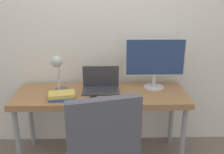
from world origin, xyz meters
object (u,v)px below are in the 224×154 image
(desk_lamp, at_px, (58,67))
(book_stack, at_px, (62,96))
(monitor, at_px, (155,60))
(laptop, at_px, (101,86))

(desk_lamp, height_order, book_stack, desk_lamp)
(monitor, height_order, book_stack, monitor)
(monitor, distance_m, desk_lamp, 0.99)
(monitor, bearing_deg, laptop, -172.78)
(laptop, relative_size, monitor, 0.61)
(laptop, distance_m, desk_lamp, 0.49)
(laptop, relative_size, desk_lamp, 0.93)
(monitor, xyz_separation_m, book_stack, (-0.93, -0.27, -0.27))
(desk_lamp, bearing_deg, monitor, 10.10)
(laptop, relative_size, book_stack, 1.38)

